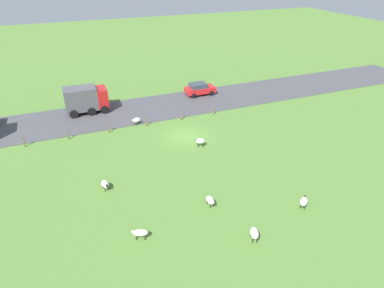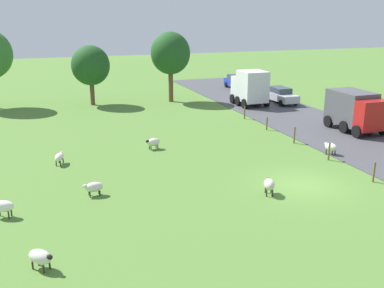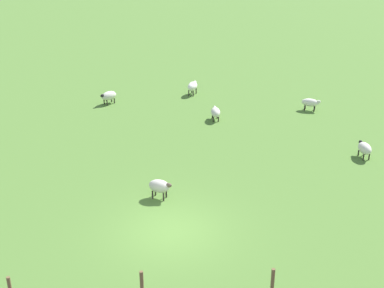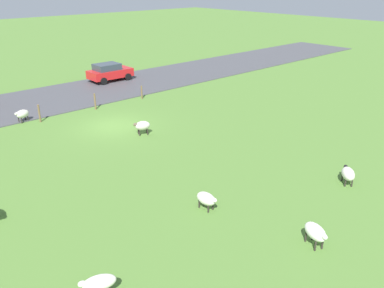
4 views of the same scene
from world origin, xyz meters
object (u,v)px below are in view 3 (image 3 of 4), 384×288
sheep_3 (310,103)px  sheep_4 (160,186)px  sheep_6 (193,86)px  sheep_0 (109,96)px  sheep_5 (215,112)px  sheep_1 (365,148)px

sheep_3 → sheep_4: bearing=-40.9°
sheep_3 → sheep_6: 7.54m
sheep_0 → sheep_5: size_ratio=1.06×
sheep_0 → sheep_3: size_ratio=0.96×
sheep_0 → sheep_5: bearing=66.3°
sheep_0 → sheep_3: (1.43, 12.11, -0.02)m
sheep_1 → sheep_4: 10.53m
sheep_0 → sheep_1: bearing=59.6°
sheep_0 → sheep_3: sheep_0 is taller
sheep_3 → sheep_5: bearing=-76.6°
sheep_0 → sheep_1: (7.83, 13.32, -0.01)m
sheep_0 → sheep_6: (-1.52, 5.18, 0.05)m
sheep_4 → sheep_6: bearing=172.4°
sheep_5 → sheep_6: sheep_6 is taller
sheep_5 → sheep_1: bearing=54.1°
sheep_6 → sheep_0: bearing=-73.6°
sheep_5 → sheep_0: bearing=-113.7°
sheep_5 → sheep_6: 4.48m
sheep_1 → sheep_3: bearing=-169.3°
sheep_1 → sheep_4: size_ratio=1.01×
sheep_5 → sheep_3: bearing=103.4°
sheep_4 → sheep_6: size_ratio=0.92×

